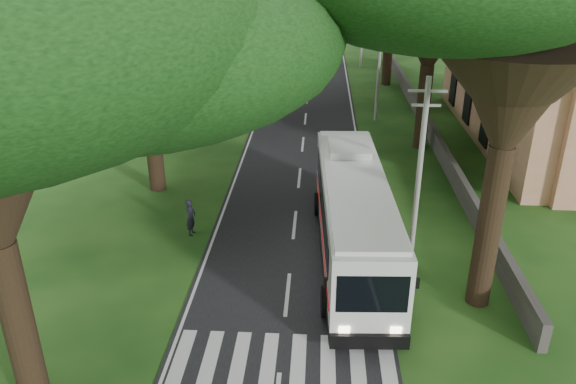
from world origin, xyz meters
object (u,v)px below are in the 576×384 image
object	(u,v)px
pole_mid	(379,67)
pole_far	(362,28)
distant_car_c	(324,39)
pole_near	(420,164)
coach_bus	(353,214)
church	(572,72)
pedestrian	(191,217)
distant_car_a	(281,67)

from	to	relation	value
pole_mid	pole_far	size ratio (longest dim) A/B	1.00
pole_mid	distant_car_c	bearing A→B (deg)	96.94
pole_near	coach_bus	size ratio (longest dim) A/B	0.61
pole_mid	distant_car_c	xyz separation A→B (m)	(-4.10, 33.66, -3.44)
church	distant_car_c	xyz separation A→B (m)	(-16.46, 38.11, -4.17)
pole_near	pedestrian	xyz separation A→B (m)	(-10.41, 0.77, -3.26)
pole_near	distant_car_a	xyz separation A→B (m)	(-8.50, 35.75, -3.42)
church	distant_car_a	world-z (taller)	church
pole_mid	pole_far	xyz separation A→B (m)	(0.00, 20.00, 0.00)
church	coach_bus	world-z (taller)	church
pole_far	coach_bus	distance (m)	40.92
church	distant_car_a	size ratio (longest dim) A/B	5.57
church	pole_far	distance (m)	27.41
distant_car_a	pole_mid	bearing A→B (deg)	135.82
pole_far	pole_near	bearing A→B (deg)	-90.00
pole_far	coach_bus	bearing A→B (deg)	-93.93
coach_bus	distant_car_a	distance (m)	36.99
pole_mid	distant_car_c	size ratio (longest dim) A/B	1.63
pole_far	pole_mid	bearing A→B (deg)	-90.00
pole_mid	coach_bus	size ratio (longest dim) A/B	0.61
pole_near	pedestrian	size ratio (longest dim) A/B	4.35
church	pole_mid	distance (m)	13.16
coach_bus	pedestrian	distance (m)	7.85
pole_far	distant_car_c	bearing A→B (deg)	106.71
pole_near	pole_mid	bearing A→B (deg)	90.00
pole_far	pedestrian	world-z (taller)	pole_far
coach_bus	distant_car_a	xyz separation A→B (m)	(-5.70, 36.52, -1.32)
church	distant_car_c	distance (m)	41.72
pole_near	distant_car_c	bearing A→B (deg)	94.37
pole_mid	pedestrian	world-z (taller)	pole_mid
coach_bus	distant_car_a	world-z (taller)	coach_bus
pole_near	coach_bus	distance (m)	3.59
pole_near	church	bearing A→B (deg)	51.50
distant_car_c	pedestrian	world-z (taller)	pedestrian
pole_near	pole_far	distance (m)	40.00
distant_car_c	distant_car_a	bearing A→B (deg)	84.48
church	pole_far	xyz separation A→B (m)	(-12.36, 24.45, -0.73)
pole_near	distant_car_c	distance (m)	53.92
distant_car_a	pedestrian	world-z (taller)	pedestrian
distant_car_c	pedestrian	bearing A→B (deg)	91.48
church	distant_car_a	distance (m)	29.34
pole_near	pedestrian	distance (m)	10.94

